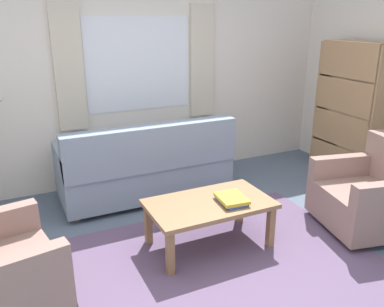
{
  "coord_description": "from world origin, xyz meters",
  "views": [
    {
      "loc": [
        -1.54,
        -2.49,
        2.0
      ],
      "look_at": [
        -0.01,
        0.7,
        0.78
      ],
      "focal_mm": 37.36,
      "sensor_mm": 36.0,
      "label": 1
    }
  ],
  "objects_px": {
    "book_stack_on_table": "(232,200)",
    "coffee_table": "(209,208)",
    "armchair_right": "(371,195)",
    "bookshelf": "(350,111)",
    "couch": "(146,168)"
  },
  "relations": [
    {
      "from": "couch",
      "to": "book_stack_on_table",
      "type": "bearing_deg",
      "value": 104.02
    },
    {
      "from": "couch",
      "to": "armchair_right",
      "type": "xyz_separation_m",
      "value": [
        1.74,
        -1.61,
        -0.01
      ]
    },
    {
      "from": "coffee_table",
      "to": "bookshelf",
      "type": "relative_size",
      "value": 0.64
    },
    {
      "from": "armchair_right",
      "to": "book_stack_on_table",
      "type": "height_order",
      "value": "armchair_right"
    },
    {
      "from": "couch",
      "to": "armchair_right",
      "type": "relative_size",
      "value": 1.9
    },
    {
      "from": "coffee_table",
      "to": "book_stack_on_table",
      "type": "xyz_separation_m",
      "value": [
        0.17,
        -0.1,
        0.09
      ]
    },
    {
      "from": "coffee_table",
      "to": "book_stack_on_table",
      "type": "distance_m",
      "value": 0.21
    },
    {
      "from": "book_stack_on_table",
      "to": "couch",
      "type": "bearing_deg",
      "value": 104.02
    },
    {
      "from": "armchair_right",
      "to": "bookshelf",
      "type": "xyz_separation_m",
      "value": [
        0.78,
        1.1,
        0.53
      ]
    },
    {
      "from": "armchair_right",
      "to": "bookshelf",
      "type": "bearing_deg",
      "value": 157.56
    },
    {
      "from": "armchair_right",
      "to": "bookshelf",
      "type": "relative_size",
      "value": 0.58
    },
    {
      "from": "book_stack_on_table",
      "to": "coffee_table",
      "type": "bearing_deg",
      "value": 150.1
    },
    {
      "from": "armchair_right",
      "to": "bookshelf",
      "type": "distance_m",
      "value": 1.45
    },
    {
      "from": "couch",
      "to": "bookshelf",
      "type": "height_order",
      "value": "bookshelf"
    },
    {
      "from": "coffee_table",
      "to": "bookshelf",
      "type": "height_order",
      "value": "bookshelf"
    }
  ]
}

